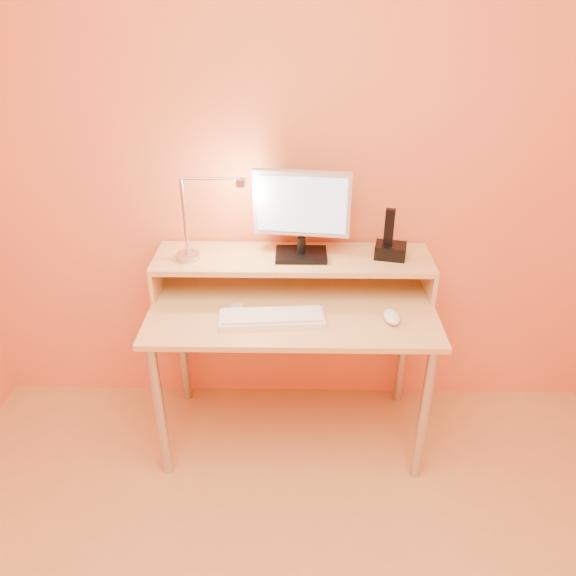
{
  "coord_description": "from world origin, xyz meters",
  "views": [
    {
      "loc": [
        0.01,
        -0.8,
        1.93
      ],
      "look_at": [
        -0.02,
        1.13,
        0.84
      ],
      "focal_mm": 34.23,
      "sensor_mm": 36.0,
      "label": 1
    }
  ],
  "objects_px": {
    "monitor_panel": "(302,204)",
    "lamp_base": "(188,256)",
    "mouse": "(392,317)",
    "remote_control": "(240,316)",
    "phone_dock": "(390,251)",
    "keyboard": "(272,318)"
  },
  "relations": [
    {
      "from": "monitor_panel",
      "to": "lamp_base",
      "type": "distance_m",
      "value": 0.53
    },
    {
      "from": "monitor_panel",
      "to": "mouse",
      "type": "bearing_deg",
      "value": -29.26
    },
    {
      "from": "lamp_base",
      "to": "remote_control",
      "type": "height_order",
      "value": "lamp_base"
    },
    {
      "from": "mouse",
      "to": "lamp_base",
      "type": "bearing_deg",
      "value": 160.14
    },
    {
      "from": "phone_dock",
      "to": "mouse",
      "type": "xyz_separation_m",
      "value": [
        -0.02,
        -0.26,
        -0.17
      ]
    },
    {
      "from": "lamp_base",
      "to": "mouse",
      "type": "distance_m",
      "value": 0.89
    },
    {
      "from": "remote_control",
      "to": "monitor_panel",
      "type": "bearing_deg",
      "value": 30.23
    },
    {
      "from": "monitor_panel",
      "to": "phone_dock",
      "type": "distance_m",
      "value": 0.44
    },
    {
      "from": "lamp_base",
      "to": "mouse",
      "type": "bearing_deg",
      "value": -15.05
    },
    {
      "from": "monitor_panel",
      "to": "keyboard",
      "type": "height_order",
      "value": "monitor_panel"
    },
    {
      "from": "keyboard",
      "to": "mouse",
      "type": "bearing_deg",
      "value": -3.55
    },
    {
      "from": "monitor_panel",
      "to": "lamp_base",
      "type": "relative_size",
      "value": 4.04
    },
    {
      "from": "monitor_panel",
      "to": "remote_control",
      "type": "xyz_separation_m",
      "value": [
        -0.25,
        -0.26,
        -0.39
      ]
    },
    {
      "from": "phone_dock",
      "to": "remote_control",
      "type": "bearing_deg",
      "value": -146.37
    },
    {
      "from": "keyboard",
      "to": "remote_control",
      "type": "bearing_deg",
      "value": 167.3
    },
    {
      "from": "mouse",
      "to": "remote_control",
      "type": "xyz_separation_m",
      "value": [
        -0.61,
        0.01,
        -0.01
      ]
    },
    {
      "from": "mouse",
      "to": "remote_control",
      "type": "relative_size",
      "value": 0.66
    },
    {
      "from": "monitor_panel",
      "to": "keyboard",
      "type": "distance_m",
      "value": 0.49
    },
    {
      "from": "monitor_panel",
      "to": "lamp_base",
      "type": "bearing_deg",
      "value": -168.23
    },
    {
      "from": "monitor_panel",
      "to": "remote_control",
      "type": "bearing_deg",
      "value": -127.09
    },
    {
      "from": "phone_dock",
      "to": "remote_control",
      "type": "xyz_separation_m",
      "value": [
        -0.63,
        -0.25,
        -0.18
      ]
    },
    {
      "from": "monitor_panel",
      "to": "remote_control",
      "type": "distance_m",
      "value": 0.53
    }
  ]
}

